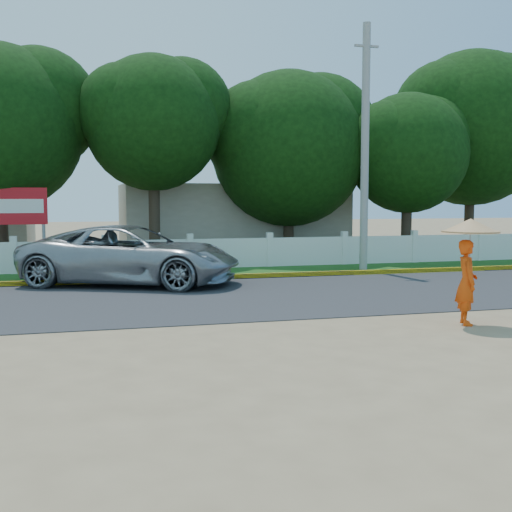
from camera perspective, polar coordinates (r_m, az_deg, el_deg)
The scene contains 11 objects.
ground at distance 12.57m, azimuth 2.39°, elevation -6.72°, with size 120.00×120.00×0.00m, color #9E8460.
road at distance 16.84m, azimuth -2.21°, elevation -3.63°, with size 60.00×7.00×0.02m, color #38383A.
grass_verge at distance 21.94m, azimuth -5.26°, elevation -1.56°, with size 60.00×3.50×0.03m, color #2D601E.
curb at distance 20.28m, azimuth -4.45°, elevation -1.93°, with size 40.00×0.18×0.16m, color yellow.
fence at distance 23.31m, azimuth -5.88°, elevation 0.15°, with size 40.00×0.10×1.10m, color silver.
building_near at distance 30.49m, azimuth -2.37°, elevation 3.34°, with size 10.00×6.00×3.20m, color #B7AD99.
utility_pole at distance 23.25m, azimuth 9.66°, elevation 9.41°, with size 0.28×0.28×8.65m, color gray.
vehicle at distance 19.43m, azimuth -11.00°, elevation 0.08°, with size 2.95×6.40×1.78m, color #999DA1.
monk_with_parasol at distance 13.74m, azimuth 18.37°, elevation 0.02°, with size 1.20×1.20×2.17m.
billboard at distance 24.16m, azimuth -21.01°, elevation 3.79°, with size 2.50×0.13×2.95m.
tree_row at distance 26.59m, azimuth -1.65°, elevation 10.58°, with size 35.21×7.67×9.27m.
Camera 1 is at (-3.69, -11.73, 2.60)m, focal length 45.00 mm.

